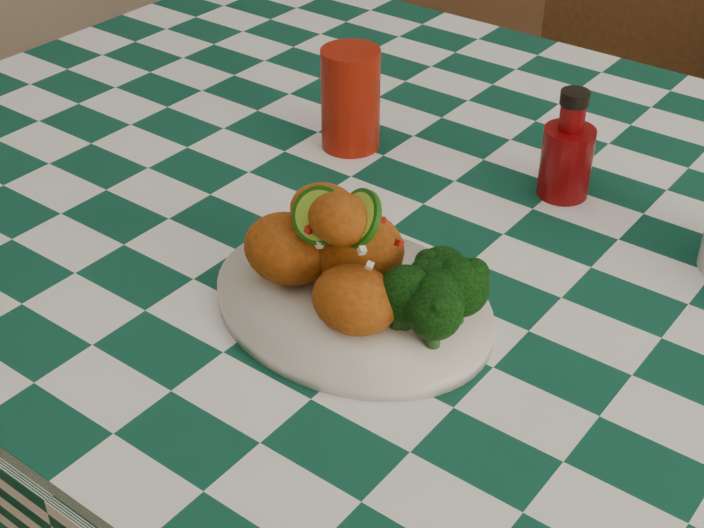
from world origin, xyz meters
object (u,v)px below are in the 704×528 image
Objects in this scene: plate at (352,304)px; fried_chicken_pile at (348,246)px; ketchup_bottle at (568,144)px; red_tumbler at (351,99)px; dining_table at (477,488)px; wooden_chair_left at (581,164)px.

plate is 0.06m from fried_chicken_pile.
fried_chicken_pile is 0.33m from ketchup_bottle.
fried_chicken_pile is 1.35× the size of ketchup_bottle.
fried_chicken_pile reaches higher than plate.
red_tumbler is 0.99× the size of ketchup_bottle.
ketchup_bottle is at bearing 11.32° from red_tumbler.
ketchup_bottle is (0.01, 0.11, 0.46)m from dining_table.
fried_chicken_pile reaches higher than red_tumbler.
plate is 0.33m from ketchup_bottle.
plate reaches higher than dining_table.
fried_chicken_pile is 0.33m from red_tumbler.
plate is at bearing -52.39° from red_tumbler.
dining_table is 0.47m from ketchup_bottle.
fried_chicken_pile reaches higher than wooden_chair_left.
ketchup_bottle is 0.14× the size of wooden_chair_left.
wooden_chair_left reaches higher than dining_table.
fried_chicken_pile reaches higher than dining_table.
plate is at bearing 0.00° from fried_chicken_pile.
red_tumbler reaches higher than plate.
ketchup_bottle is (0.06, 0.32, 0.05)m from plate.
dining_table is at bearing 75.92° from fried_chicken_pile.
ketchup_bottle is at bearing 84.99° from dining_table.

